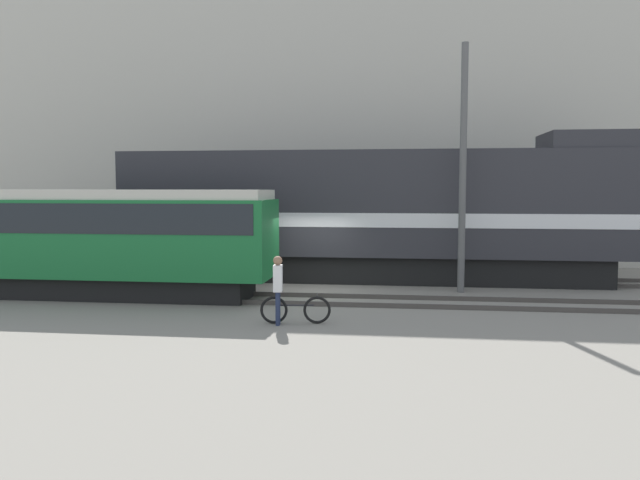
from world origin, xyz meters
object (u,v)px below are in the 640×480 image
object	(u,v)px
freight_locomotive	(373,213)
streetcar	(84,236)
person	(278,283)
utility_pole_left	(463,169)
bicycle	(295,310)

from	to	relation	value
freight_locomotive	streetcar	bearing A→B (deg)	-152.26
person	streetcar	bearing A→B (deg)	154.37
freight_locomotive	streetcar	world-z (taller)	freight_locomotive
freight_locomotive	streetcar	xyz separation A→B (m)	(-8.92, -4.69, -0.57)
utility_pole_left	bicycle	bearing A→B (deg)	-130.18
streetcar	bicycle	bearing A→B (deg)	-23.03
freight_locomotive	utility_pole_left	distance (m)	4.13
freight_locomotive	person	world-z (taller)	freight_locomotive
freight_locomotive	bicycle	distance (m)	8.26
person	utility_pole_left	distance (m)	8.15
bicycle	freight_locomotive	bearing A→B (deg)	78.55
freight_locomotive	person	bearing A→B (deg)	-103.96
bicycle	utility_pole_left	world-z (taller)	utility_pole_left
streetcar	utility_pole_left	xyz separation A→B (m)	(11.96, 2.35, 2.12)
bicycle	utility_pole_left	bearing A→B (deg)	49.82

